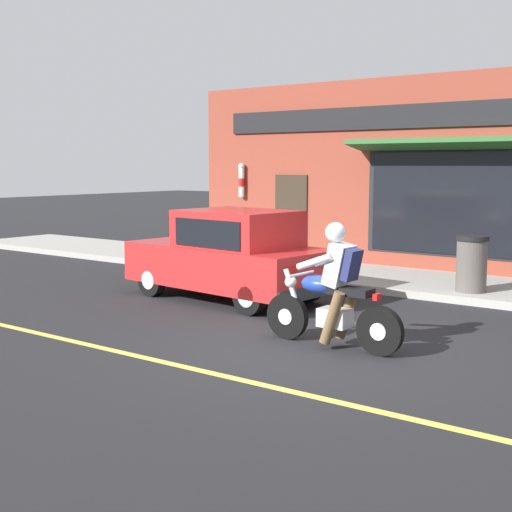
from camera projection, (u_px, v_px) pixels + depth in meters
name	position (u px, v px, depth m)	size (l,w,h in m)	color
ground_plane	(316.00, 345.00, 9.32)	(80.00, 80.00, 0.00)	black
sidewalk_curb	(323.00, 272.00, 15.10)	(2.60, 22.00, 0.14)	#9E9B93
lane_stripe	(58.00, 338.00, 9.69)	(0.12, 19.80, 0.01)	#D1C64C
storefront_building	(423.00, 176.00, 15.14)	(1.25, 11.51, 4.20)	brown
motorcycle_with_rider	(333.00, 295.00, 9.13)	(0.56, 2.02, 1.62)	black
car_hatchback	(230.00, 256.00, 12.35)	(2.00, 3.92, 1.57)	black
trash_bin	(472.00, 263.00, 12.37)	(0.56, 0.56, 0.98)	#514C47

